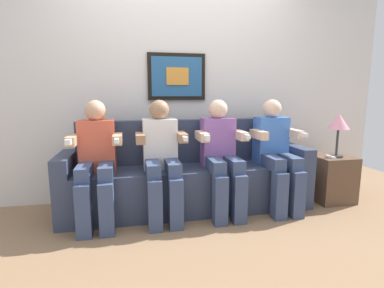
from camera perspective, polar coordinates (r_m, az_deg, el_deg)
The scene contains 10 objects.
ground_plane at distance 2.81m, azimuth 0.66°, elevation -14.74°, with size 6.32×6.32×0.00m, color #8C6B4C.
back_wall_assembly at distance 3.31m, azimuth -2.27°, elevation 12.09°, with size 4.86×0.10×2.60m.
couch at distance 3.00m, azimuth -0.71°, elevation -6.76°, with size 2.46×0.58×0.90m.
person_leftmost at distance 2.73m, azimuth -18.18°, elevation -2.55°, with size 0.46×0.56×1.11m.
person_left_center at distance 2.73m, azimuth -5.99°, elevation -2.14°, with size 0.46×0.56×1.11m.
person_right_center at distance 2.84m, azimuth 5.68°, elevation -1.64°, with size 0.46×0.56×1.11m.
person_rightmost at distance 3.07m, azimuth 16.05°, elevation -1.15°, with size 0.46×0.56×1.11m.
side_table_right at distance 3.58m, azimuth 25.51°, elevation -6.05°, with size 0.40×0.40×0.50m.
table_lamp at distance 3.44m, azimuth 26.74°, elevation 3.59°, with size 0.22×0.22×0.46m.
spare_remote_on_table at distance 3.41m, azimuth 25.43°, elevation -2.27°, with size 0.04×0.13×0.02m, color white.
Camera 1 is at (-0.56, -2.50, 1.16)m, focal length 27.31 mm.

